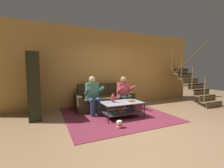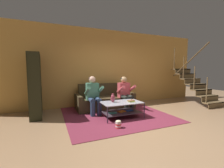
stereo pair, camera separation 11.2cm
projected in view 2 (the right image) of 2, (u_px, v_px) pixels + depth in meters
The scene contains 12 objects.
ground at pixel (144, 123), 3.82m from camera, with size 16.80×16.80×0.00m, color #A07A56.
back_partition at pixel (108, 68), 5.94m from camera, with size 8.40×0.12×2.90m, color gold.
staircase_run at pixel (196, 83), 6.03m from camera, with size 0.91×1.79×2.33m.
couch at pixel (105, 100), 5.33m from camera, with size 2.01×0.85×0.86m.
person_seated_left at pixel (93, 94), 4.61m from camera, with size 0.50×0.58×1.16m.
person_seated_right at pixel (125, 92), 5.04m from camera, with size 0.50×0.58×1.13m.
coffee_table at pixel (121, 107), 4.27m from camera, with size 1.13×0.68×0.44m.
area_rug at pixel (114, 113), 4.71m from camera, with size 3.00×3.13×0.01m.
vase at pixel (113, 98), 4.24m from camera, with size 0.13×0.13×0.25m.
book_stack at pixel (131, 101), 4.30m from camera, with size 0.21×0.21×0.05m.
bookshelf at pixel (34, 90), 4.27m from camera, with size 0.34×1.08×1.83m.
popcorn_tub at pixel (118, 124), 3.48m from camera, with size 0.14×0.14×0.19m.
Camera 2 is at (-2.19, -3.10, 1.35)m, focal length 24.00 mm.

